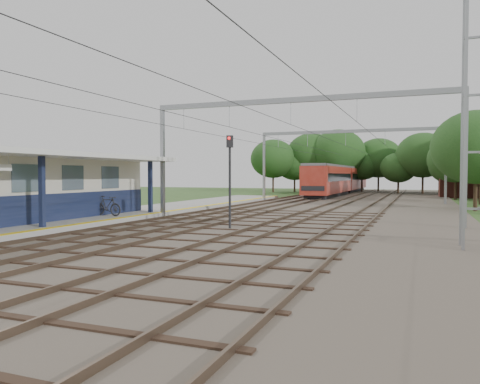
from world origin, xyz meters
The scene contains 13 objects.
ground centered at (0.00, 0.00, 0.00)m, with size 160.00×160.00×0.00m, color #2D4C1E.
ballast_bed centered at (4.00, 30.00, 0.05)m, with size 18.00×90.00×0.10m, color #473D33.
platform centered at (-7.50, 14.00, 0.17)m, with size 5.00×52.00×0.35m, color gray.
yellow_stripe centered at (-5.25, 14.00, 0.35)m, with size 0.45×52.00×0.01m, color yellow.
station_building centered at (-8.88, 7.00, 2.04)m, with size 3.41×18.00×3.40m.
canopy centered at (-7.77, 6.00, 3.64)m, with size 6.40×20.00×3.44m.
rail_tracks centered at (1.50, 30.00, 0.18)m, with size 11.80×88.00×0.15m.
catenary_system centered at (3.39, 25.28, 5.51)m, with size 17.22×88.00×7.00m.
tree_band centered at (3.84, 57.12, 4.92)m, with size 31.72×30.88×8.82m.
house_far centered at (16.00, 52.00, 3.23)m, with size 8.00×6.12×8.66m.
bicycle centered at (-6.72, 11.74, 0.93)m, with size 0.54×1.92×1.15m, color black.
train centered at (-0.50, 55.59, 2.13)m, with size 2.91×36.18×3.82m.
signal_post centered at (1.35, 10.61, 2.96)m, with size 0.35×0.31×4.61m.
Camera 1 is at (10.05, -10.34, 2.70)m, focal length 35.00 mm.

